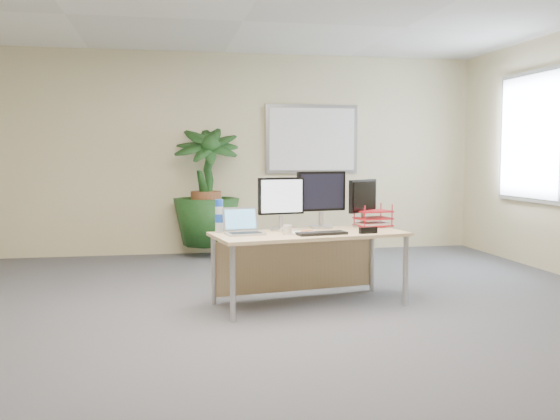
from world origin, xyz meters
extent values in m
plane|color=#45454A|center=(0.00, 0.00, 0.00)|extent=(8.00, 8.00, 0.00)
cube|color=beige|center=(0.00, 4.00, 1.35)|extent=(7.00, 0.04, 2.70)
cube|color=#9D9EA2|center=(1.20, 3.97, 1.55)|extent=(1.30, 0.03, 0.95)
cube|color=white|center=(1.20, 3.95, 1.55)|extent=(1.20, 0.01, 0.85)
cube|color=#9D9EA2|center=(3.47, 2.30, 1.55)|extent=(0.03, 1.30, 1.55)
cube|color=white|center=(3.45, 2.30, 1.55)|extent=(0.01, 1.20, 1.45)
cube|color=tan|center=(0.43, 0.86, 0.64)|extent=(1.79, 0.99, 0.03)
cube|color=tan|center=(0.38, 1.18, 0.31)|extent=(1.58, 0.29, 0.50)
cylinder|color=#AAAAAE|center=(-0.30, 0.42, 0.31)|extent=(0.04, 0.04, 0.62)
cylinder|color=#AAAAAE|center=(1.27, 0.70, 0.31)|extent=(0.04, 0.04, 0.62)
cylinder|color=#AAAAAE|center=(-0.41, 1.03, 0.31)|extent=(0.04, 0.04, 0.62)
cylinder|color=#AAAAAE|center=(1.17, 1.30, 0.31)|extent=(0.04, 0.04, 0.62)
imported|color=#153814|center=(-0.28, 3.70, 0.75)|extent=(0.89, 0.89, 1.50)
cylinder|color=#AAAAAE|center=(0.21, 1.06, 0.66)|extent=(0.20, 0.20, 0.02)
cylinder|color=#AAAAAE|center=(0.21, 1.06, 0.73)|extent=(0.04, 0.04, 0.12)
cube|color=black|center=(0.21, 1.06, 0.97)|extent=(0.43, 0.11, 0.33)
cube|color=silver|center=(0.22, 1.03, 0.97)|extent=(0.39, 0.07, 0.29)
cylinder|color=#AAAAAE|center=(0.61, 1.16, 0.66)|extent=(0.22, 0.22, 0.02)
cylinder|color=#AAAAAE|center=(0.61, 1.16, 0.74)|extent=(0.04, 0.04, 0.13)
cube|color=black|center=(0.61, 1.16, 1.00)|extent=(0.48, 0.12, 0.37)
cube|color=black|center=(0.62, 1.14, 1.00)|extent=(0.43, 0.08, 0.32)
cylinder|color=#AAAAAE|center=(1.04, 1.21, 0.66)|extent=(0.18, 0.18, 0.02)
cylinder|color=#AAAAAE|center=(1.04, 1.21, 0.72)|extent=(0.04, 0.04, 0.11)
cube|color=black|center=(1.04, 1.21, 0.95)|extent=(0.34, 0.27, 0.31)
cube|color=black|center=(1.05, 1.20, 0.95)|extent=(0.30, 0.23, 0.28)
cube|color=#B6B6BA|center=(-0.15, 0.82, 0.66)|extent=(0.35, 0.27, 0.02)
cube|color=black|center=(-0.15, 0.81, 0.67)|extent=(0.29, 0.19, 0.00)
cube|color=#B6B6BA|center=(-0.17, 0.96, 0.77)|extent=(0.32, 0.11, 0.21)
cube|color=#5AAAE7|center=(-0.17, 0.95, 0.77)|extent=(0.28, 0.09, 0.17)
cube|color=black|center=(0.50, 0.70, 0.66)|extent=(0.46, 0.22, 0.02)
cylinder|color=silver|center=(0.21, 0.75, 0.69)|extent=(0.07, 0.07, 0.08)
torus|color=silver|center=(0.17, 0.75, 0.69)|extent=(0.06, 0.02, 0.06)
cube|color=silver|center=(0.38, 0.82, 0.66)|extent=(0.29, 0.23, 0.01)
cylinder|color=orange|center=(0.41, 0.87, 0.67)|extent=(0.12, 0.05, 0.01)
cylinder|color=yellow|center=(0.57, 0.86, 0.66)|extent=(0.11, 0.03, 0.01)
cylinder|color=silver|center=(-0.35, 1.02, 0.77)|extent=(0.07, 0.07, 0.23)
cylinder|color=blue|center=(-0.35, 1.02, 0.91)|extent=(0.07, 0.07, 0.06)
cylinder|color=blue|center=(-0.35, 1.02, 0.78)|extent=(0.08, 0.08, 0.07)
cube|color=red|center=(1.13, 1.18, 0.67)|extent=(0.35, 0.29, 0.01)
cube|color=red|center=(1.13, 1.18, 0.73)|extent=(0.35, 0.29, 0.01)
cube|color=red|center=(1.13, 1.18, 0.80)|extent=(0.35, 0.29, 0.01)
cube|color=silver|center=(1.13, 1.18, 0.68)|extent=(0.32, 0.26, 0.02)
cube|color=black|center=(0.92, 0.70, 0.68)|extent=(0.17, 0.07, 0.05)
camera|label=1|loc=(-0.84, -4.47, 1.34)|focal=40.00mm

